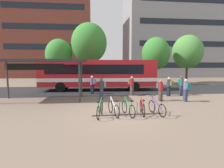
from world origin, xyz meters
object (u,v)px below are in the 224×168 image
(commuter_olive_pack_6, at_px, (169,85))
(transit_shelter, at_px, (41,62))
(commuter_teal_pack_4, at_px, (181,84))
(street_tree_0, at_px, (188,52))
(city_bus, at_px, (99,74))
(commuter_grey_pack_0, at_px, (102,87))
(commuter_olive_pack_2, at_px, (132,84))
(commuter_teal_pack_5, at_px, (160,89))
(commuter_grey_pack_1, at_px, (92,84))
(parked_bicycle_green_2, at_px, (128,108))
(parked_bicycle_red_3, at_px, (142,108))
(commuter_teal_pack_3, at_px, (186,89))
(street_tree_2, at_px, (156,54))
(street_tree_3, at_px, (59,55))
(parked_bicycle_white_1, at_px, (114,108))
(street_tree_1, at_px, (89,43))
(parked_bicycle_green_0, at_px, (100,110))
(parked_bicycle_purple_4, at_px, (157,108))

(commuter_olive_pack_6, bearing_deg, transit_shelter, 59.04)
(commuter_teal_pack_4, xyz_separation_m, street_tree_0, (5.81, 9.61, 3.54))
(city_bus, distance_m, commuter_grey_pack_0, 5.19)
(commuter_olive_pack_2, distance_m, commuter_teal_pack_5, 3.12)
(commuter_grey_pack_0, bearing_deg, commuter_grey_pack_1, -85.28)
(parked_bicycle_green_2, xyz_separation_m, transit_shelter, (-5.82, 4.75, 2.56))
(parked_bicycle_green_2, distance_m, parked_bicycle_red_3, 0.82)
(commuter_grey_pack_1, relative_size, commuter_teal_pack_4, 0.98)
(commuter_grey_pack_0, height_order, commuter_olive_pack_2, commuter_olive_pack_2)
(city_bus, height_order, commuter_teal_pack_3, city_bus)
(commuter_olive_pack_6, xyz_separation_m, street_tree_2, (2.02, 9.05, 3.25))
(commuter_olive_pack_2, distance_m, street_tree_3, 14.24)
(commuter_olive_pack_2, bearing_deg, street_tree_0, 101.95)
(parked_bicycle_white_1, height_order, street_tree_3, street_tree_3)
(commuter_teal_pack_3, height_order, street_tree_1, street_tree_1)
(parked_bicycle_green_2, distance_m, commuter_grey_pack_1, 7.48)
(commuter_teal_pack_3, bearing_deg, commuter_olive_pack_6, -3.27)
(commuter_teal_pack_4, bearing_deg, transit_shelter, -86.91)
(street_tree_0, bearing_deg, commuter_teal_pack_4, -121.14)
(commuter_grey_pack_0, height_order, commuter_teal_pack_4, commuter_teal_pack_4)
(parked_bicycle_green_0, height_order, parked_bicycle_white_1, same)
(street_tree_1, relative_size, street_tree_2, 1.32)
(parked_bicycle_purple_4, xyz_separation_m, transit_shelter, (-7.44, 4.76, 2.56))
(parked_bicycle_purple_4, bearing_deg, commuter_olive_pack_2, -11.88)
(street_tree_0, bearing_deg, commuter_grey_pack_1, -149.64)
(commuter_teal_pack_3, bearing_deg, parked_bicycle_purple_4, 122.28)
(parked_bicycle_white_1, relative_size, street_tree_0, 0.24)
(parked_bicycle_green_2, distance_m, commuter_teal_pack_3, 5.85)
(parked_bicycle_green_2, distance_m, commuter_teal_pack_5, 4.74)
(commuter_olive_pack_6, bearing_deg, street_tree_1, -0.75)
(parked_bicycle_green_0, relative_size, commuter_teal_pack_4, 0.98)
(parked_bicycle_green_2, xyz_separation_m, commuter_grey_pack_0, (-1.20, 4.45, 0.60))
(commuter_teal_pack_4, height_order, street_tree_2, street_tree_2)
(transit_shelter, height_order, street_tree_1, street_tree_1)
(parked_bicycle_purple_4, xyz_separation_m, commuter_teal_pack_3, (3.35, 3.04, 0.60))
(commuter_teal_pack_4, distance_m, street_tree_2, 9.39)
(commuter_teal_pack_5, bearing_deg, parked_bicycle_green_0, -67.83)
(parked_bicycle_white_1, distance_m, parked_bicycle_red_3, 1.60)
(commuter_olive_pack_6, bearing_deg, commuter_teal_pack_4, -112.66)
(parked_bicycle_green_0, relative_size, commuter_olive_pack_6, 1.03)
(parked_bicycle_green_0, height_order, transit_shelter, transit_shelter)
(city_bus, relative_size, transit_shelter, 1.80)
(commuter_teal_pack_3, bearing_deg, street_tree_2, -18.71)
(commuter_teal_pack_3, bearing_deg, parked_bicycle_green_2, 111.39)
(transit_shelter, bearing_deg, commuter_teal_pack_5, -7.68)
(parked_bicycle_red_3, xyz_separation_m, parked_bicycle_purple_4, (0.80, -0.11, 0.00))
(commuter_teal_pack_5, height_order, street_tree_1, street_tree_1)
(parked_bicycle_red_3, height_order, commuter_teal_pack_4, commuter_teal_pack_4)
(commuter_teal_pack_5, bearing_deg, street_tree_2, 147.28)
(parked_bicycle_white_1, relative_size, commuter_olive_pack_2, 0.99)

